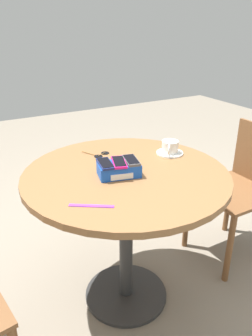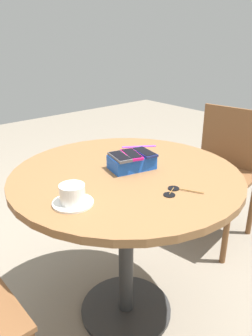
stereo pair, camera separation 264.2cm
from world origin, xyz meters
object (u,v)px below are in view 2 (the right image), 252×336
Objects in this scene: phone_box at (132,162)px; sunglasses at (174,191)px; phone_gray at (120,157)px; coffee_cup at (72,193)px; phone_magenta at (132,154)px; saucer at (73,203)px; lanyard_strap at (139,147)px; phone_navy at (145,152)px; round_table at (126,201)px; chair_near_window at (219,171)px.

phone_box is 1.66× the size of sunglasses.
phone_gray is 0.32m from coffee_cup.
sunglasses is at bearing 83.21° from phone_box.
phone_magenta is at bearing 171.05° from phone_gray.
lanyard_strap is at bearing -153.11° from saucer.
phone_navy is 0.43m from coffee_cup.
coffee_cup is (0.31, 0.09, 0.18)m from round_table.
phone_gray is 0.34m from lanyard_strap.
coffee_cup is 0.37m from sunglasses.
coffee_cup is 0.83× the size of sunglasses.
saucer is (0.30, 0.11, -0.06)m from phone_gray.
phone_magenta is at bearing 8.32° from chair_near_window.
lanyard_strap is at bearing -139.25° from phone_magenta.
phone_gray is at bearing -84.41° from sunglasses.
lanyard_strap is at bearing -5.18° from chair_near_window.
chair_near_window is at bearing 174.82° from lanyard_strap.
phone_navy is 1.10× the size of sunglasses.
phone_navy is (-0.06, 0.02, 0.04)m from phone_box.
saucer is (0.32, 0.09, 0.14)m from round_table.
phone_navy is at bearing 52.43° from lanyard_strap.
phone_box is 0.24× the size of chair_near_window.
coffee_cup is at bearing 26.81° from lanyard_strap.
chair_near_window is at bearing -171.12° from round_table.
lanyard_strap is (-0.58, -0.29, -0.04)m from coffee_cup.
saucer is 1.14× the size of sunglasses.
phone_magenta is 0.97m from chair_near_window.
round_table is 7.16× the size of phone_gray.
phone_magenta reaches higher than lanyard_strap.
sunglasses is at bearing 153.14° from coffee_cup.
lanyard_strap is at bearing -127.57° from phone_navy.
lanyard_strap is (-0.27, -0.21, 0.14)m from round_table.
lanyard_strap is (-0.22, -0.19, -0.06)m from phone_magenta.
round_table is 9.38× the size of coffee_cup.
chair_near_window reaches higher than coffee_cup.
chair_near_window is (-1.25, -0.23, -0.34)m from coffee_cup.
phone_gray is 1.31× the size of coffee_cup.
phone_gray is (0.01, -0.03, 0.20)m from round_table.
saucer is at bearing 26.89° from lanyard_strap.
phone_gray reaches higher than sunglasses.
phone_box is (-0.05, -0.02, 0.17)m from round_table.
round_table is at bearing -1.21° from phone_navy.
phone_gray reaches higher than phone_navy.
phone_box reaches higher than round_table.
phone_navy is (-0.11, 0.00, 0.20)m from round_table.
phone_magenta is 0.38m from saucer.
phone_navy is 0.12m from phone_gray.
round_table is 0.37m from lanyard_strap.
saucer reaches higher than sunglasses.
phone_box reaches higher than saucer.
phone_navy reaches higher than round_table.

